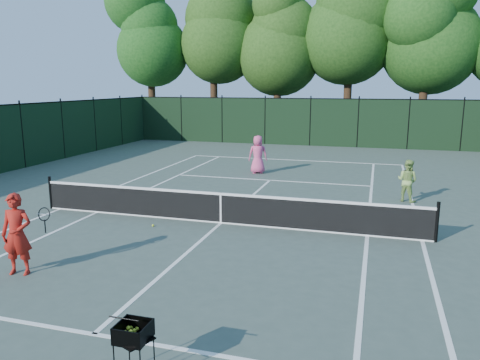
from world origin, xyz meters
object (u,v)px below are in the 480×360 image
(coach, at_px, (17,234))
(loose_ball_midcourt, at_px, (153,225))
(ball_hopper, at_px, (133,332))
(player_green, at_px, (407,181))
(player_pink, at_px, (258,154))

(coach, height_order, loose_ball_midcourt, coach)
(coach, xyz_separation_m, ball_hopper, (4.14, -2.56, -0.19))
(player_green, relative_size, loose_ball_midcourt, 21.38)
(player_green, height_order, ball_hopper, player_green)
(coach, distance_m, player_pink, 12.64)
(player_pink, xyz_separation_m, loose_ball_midcourt, (-0.86, -8.64, -0.82))
(coach, xyz_separation_m, player_pink, (2.04, 12.47, -0.02))
(coach, relative_size, player_green, 1.21)
(player_green, distance_m, ball_hopper, 12.20)
(coach, distance_m, player_green, 12.14)
(ball_hopper, height_order, loose_ball_midcourt, ball_hopper)
(player_green, xyz_separation_m, loose_ball_midcourt, (-7.03, -5.12, -0.69))
(player_green, bearing_deg, ball_hopper, 99.41)
(player_pink, distance_m, ball_hopper, 15.17)
(loose_ball_midcourt, bearing_deg, ball_hopper, -65.14)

